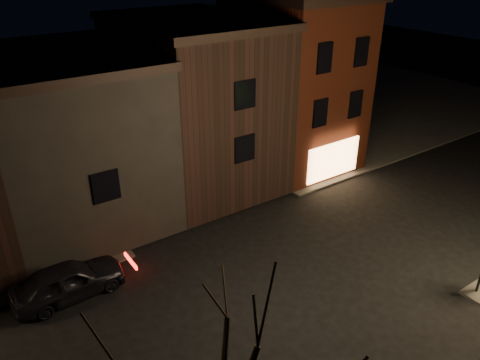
% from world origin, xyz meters
% --- Properties ---
extents(ground, '(120.00, 120.00, 0.00)m').
position_xyz_m(ground, '(0.00, 0.00, 0.00)').
color(ground, black).
rests_on(ground, ground).
extents(sidewalk_far_right, '(30.00, 30.00, 0.12)m').
position_xyz_m(sidewalk_far_right, '(20.00, 20.00, 0.06)').
color(sidewalk_far_right, '#2D2B28').
rests_on(sidewalk_far_right, ground).
extents(corner_building, '(6.50, 8.50, 10.50)m').
position_xyz_m(corner_building, '(8.00, 9.47, 5.40)').
color(corner_building, '#48190D').
rests_on(corner_building, ground).
extents(row_building_a, '(7.30, 10.30, 9.40)m').
position_xyz_m(row_building_a, '(1.50, 10.50, 4.83)').
color(row_building_a, black).
rests_on(row_building_a, ground).
extents(row_building_b, '(7.80, 10.30, 8.40)m').
position_xyz_m(row_building_b, '(-5.75, 10.50, 4.33)').
color(row_building_b, black).
rests_on(row_building_b, ground).
extents(parked_car_a, '(4.55, 1.95, 1.53)m').
position_xyz_m(parked_car_a, '(-8.24, 4.05, 0.76)').
color(parked_car_a, black).
rests_on(parked_car_a, ground).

